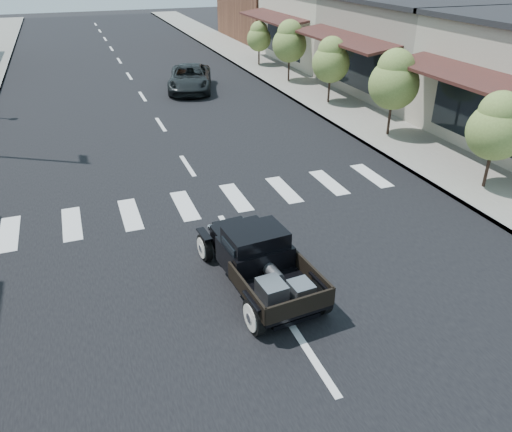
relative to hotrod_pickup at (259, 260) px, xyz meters
name	(u,v)px	position (x,y,z in m)	size (l,w,h in m)	color
ground	(257,273)	(0.12, 0.46, -0.69)	(120.00, 120.00, 0.00)	black
road	(149,107)	(0.12, 15.46, -0.68)	(14.00, 80.00, 0.02)	black
road_markings	(170,139)	(0.12, 10.46, -0.69)	(12.00, 60.00, 0.06)	silver
sidewalk_right	(308,90)	(8.62, 15.46, -0.61)	(3.00, 80.00, 0.15)	gray
storefront_mid	(439,47)	(15.12, 13.46, 1.56)	(10.00, 9.00, 4.50)	gray
storefront_far	(352,25)	(15.12, 22.46, 1.56)	(10.00, 9.00, 4.50)	beige
small_tree_a	(493,142)	(8.42, 2.27, 0.91)	(1.74, 1.74, 2.89)	olive
small_tree_b	(392,94)	(8.42, 7.62, 1.07)	(1.93, 1.93, 3.22)	olive
small_tree_c	(330,71)	(8.42, 12.75, 0.94)	(1.77, 1.77, 2.96)	olive
small_tree_d	(289,52)	(8.42, 17.61, 1.04)	(1.89, 1.89, 3.15)	olive
small_tree_e	(259,44)	(8.42, 22.38, 0.74)	(1.53, 1.53, 2.55)	olive
hotrod_pickup	(259,260)	(0.00, 0.00, 0.00)	(1.85, 3.97, 1.38)	black
second_car	(190,78)	(2.78, 17.84, -0.04)	(2.16, 4.68, 1.30)	black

